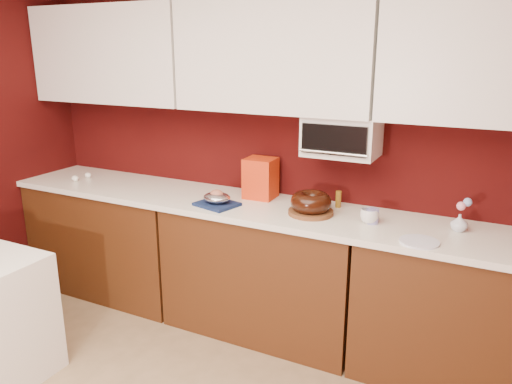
{
  "coord_description": "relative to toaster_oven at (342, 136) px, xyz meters",
  "views": [
    {
      "loc": [
        1.36,
        -0.87,
        1.9
      ],
      "look_at": [
        -0.01,
        1.84,
        1.02
      ],
      "focal_mm": 35.0,
      "sensor_mm": 36.0,
      "label": 1
    }
  ],
  "objects": [
    {
      "name": "wall_back",
      "position": [
        -0.45,
        0.15,
        -0.12
      ],
      "size": [
        4.0,
        0.02,
        2.5
      ],
      "primitive_type": "cube",
      "color": "#3A0908",
      "rests_on": "floor"
    },
    {
      "name": "base_cabinet_left",
      "position": [
        -1.78,
        -0.17,
        -0.95
      ],
      "size": [
        1.31,
        0.58,
        0.86
      ],
      "primitive_type": "cube",
      "color": "#46230E",
      "rests_on": "floor"
    },
    {
      "name": "base_cabinet_center",
      "position": [
        -0.45,
        -0.17,
        -0.95
      ],
      "size": [
        1.31,
        0.58,
        0.86
      ],
      "primitive_type": "cube",
      "color": "#46230E",
      "rests_on": "floor"
    },
    {
      "name": "base_cabinet_right",
      "position": [
        0.88,
        -0.17,
        -0.95
      ],
      "size": [
        1.31,
        0.58,
        0.86
      ],
      "primitive_type": "cube",
      "color": "#46230E",
      "rests_on": "floor"
    },
    {
      "name": "countertop",
      "position": [
        -0.45,
        -0.17,
        -0.49
      ],
      "size": [
        4.0,
        0.62,
        0.04
      ],
      "primitive_type": "cube",
      "color": "white",
      "rests_on": "base_cabinet_center"
    },
    {
      "name": "upper_cabinet_left",
      "position": [
        -1.78,
        -0.02,
        0.48
      ],
      "size": [
        1.31,
        0.33,
        0.7
      ],
      "primitive_type": "cube",
      "color": "white",
      "rests_on": "wall_back"
    },
    {
      "name": "upper_cabinet_center",
      "position": [
        -0.45,
        -0.02,
        0.48
      ],
      "size": [
        1.31,
        0.33,
        0.7
      ],
      "primitive_type": "cube",
      "color": "white",
      "rests_on": "wall_back"
    },
    {
      "name": "upper_cabinet_right",
      "position": [
        0.88,
        -0.02,
        0.48
      ],
      "size": [
        1.31,
        0.33,
        0.7
      ],
      "primitive_type": "cube",
      "color": "white",
      "rests_on": "wall_back"
    },
    {
      "name": "toaster_oven",
      "position": [
        0.0,
        0.0,
        0.0
      ],
      "size": [
        0.45,
        0.3,
        0.25
      ],
      "primitive_type": "cube",
      "color": "white",
      "rests_on": "upper_cabinet_center"
    },
    {
      "name": "toaster_oven_door",
      "position": [
        0.0,
        -0.16,
        0.0
      ],
      "size": [
        0.4,
        0.02,
        0.18
      ],
      "primitive_type": "cube",
      "color": "black",
      "rests_on": "toaster_oven"
    },
    {
      "name": "toaster_oven_handle",
      "position": [
        0.0,
        -0.18,
        -0.07
      ],
      "size": [
        0.42,
        0.02,
        0.02
      ],
      "primitive_type": "cylinder",
      "rotation": [
        0.0,
        1.57,
        0.0
      ],
      "color": "silver",
      "rests_on": "toaster_oven"
    },
    {
      "name": "cake_base",
      "position": [
        -0.12,
        -0.19,
        -0.46
      ],
      "size": [
        0.33,
        0.33,
        0.03
      ],
      "primitive_type": "cylinder",
      "rotation": [
        0.0,
        0.0,
        -0.2
      ],
      "color": "brown",
      "rests_on": "countertop"
    },
    {
      "name": "bundt_cake",
      "position": [
        -0.12,
        -0.19,
        -0.4
      ],
      "size": [
        0.26,
        0.26,
        0.1
      ],
      "primitive_type": "torus",
      "rotation": [
        0.0,
        0.0,
        0.03
      ],
      "color": "black",
      "rests_on": "cake_base"
    },
    {
      "name": "navy_towel",
      "position": [
        -0.74,
        -0.3,
        -0.47
      ],
      "size": [
        0.3,
        0.27,
        0.02
      ],
      "primitive_type": "cube",
      "rotation": [
        0.0,
        0.0,
        -0.25
      ],
      "color": "#122046",
      "rests_on": "countertop"
    },
    {
      "name": "foil_ham_nest",
      "position": [
        -0.74,
        -0.3,
        -0.42
      ],
      "size": [
        0.23,
        0.22,
        0.07
      ],
      "primitive_type": "ellipsoid",
      "rotation": [
        0.0,
        0.0,
        0.4
      ],
      "color": "silver",
      "rests_on": "navy_towel"
    },
    {
      "name": "roasted_ham",
      "position": [
        -0.74,
        -0.3,
        -0.4
      ],
      "size": [
        0.09,
        0.08,
        0.06
      ],
      "primitive_type": "ellipsoid",
      "rotation": [
        0.0,
        0.0,
        0.02
      ],
      "color": "#B36951",
      "rests_on": "foil_ham_nest"
    },
    {
      "name": "pandoro_box",
      "position": [
        -0.56,
        -0.0,
        -0.34
      ],
      "size": [
        0.21,
        0.19,
        0.28
      ],
      "primitive_type": "cube",
      "rotation": [
        0.0,
        0.0,
        0.03
      ],
      "color": "#B5120C",
      "rests_on": "countertop"
    },
    {
      "name": "dark_pan",
      "position": [
        -0.15,
        -0.06,
        -0.46
      ],
      "size": [
        0.25,
        0.25,
        0.04
      ],
      "primitive_type": "cylinder",
      "rotation": [
        0.0,
        0.0,
        0.23
      ],
      "color": "black",
      "rests_on": "countertop"
    },
    {
      "name": "coffee_mug",
      "position": [
        0.25,
        -0.18,
        -0.42
      ],
      "size": [
        0.11,
        0.11,
        0.11
      ],
      "primitive_type": "imported",
      "rotation": [
        0.0,
        0.0,
        0.21
      ],
      "color": "white",
      "rests_on": "countertop"
    },
    {
      "name": "blue_jar",
      "position": [
        0.26,
        -0.18,
        -0.43
      ],
      "size": [
        0.09,
        0.09,
        0.09
      ],
      "primitive_type": "cylinder",
      "rotation": [
        0.0,
        0.0,
        0.17
      ],
      "color": "#201C9B",
      "rests_on": "countertop"
    },
    {
      "name": "flower_vase",
      "position": [
        0.73,
        -0.09,
        -0.42
      ],
      "size": [
        0.1,
        0.1,
        0.11
      ],
      "primitive_type": "imported",
      "rotation": [
        0.0,
        0.0,
        -0.37
      ],
      "color": "silver",
      "rests_on": "countertop"
    },
    {
      "name": "flower_pink",
      "position": [
        0.73,
        -0.09,
        -0.33
      ],
      "size": [
        0.05,
        0.05,
        0.05
      ],
      "primitive_type": "sphere",
      "color": "pink",
      "rests_on": "flower_vase"
    },
    {
      "name": "flower_blue",
      "position": [
        0.76,
        -0.07,
        -0.3
      ],
      "size": [
        0.05,
        0.05,
        0.05
      ],
      "primitive_type": "sphere",
      "color": "#89A3DB",
      "rests_on": "flower_vase"
    },
    {
      "name": "china_plate",
      "position": [
        0.57,
        -0.37,
        -0.47
      ],
      "size": [
        0.26,
        0.26,
        0.01
      ],
      "primitive_type": "cylinder",
      "rotation": [
        0.0,
        0.0,
        -0.3
      ],
      "color": "white",
      "rests_on": "countertop"
    },
    {
      "name": "amber_bottle",
      "position": [
        -0.01,
        0.03,
        -0.42
      ],
      "size": [
        0.04,
        0.04,
        0.11
      ],
      "primitive_type": "cylinder",
      "rotation": [
        0.0,
        0.0,
        0.08
      ],
      "color": "#92671A",
      "rests_on": "countertop"
    },
    {
      "name": "egg_left",
      "position": [
        -2.04,
        -0.26,
        -0.45
      ],
      "size": [
        0.07,
        0.06,
        0.05
      ],
      "primitive_type": "ellipsoid",
      "rotation": [
        0.0,
        0.0,
        -0.4
      ],
      "color": "white",
      "rests_on": "countertop"
    },
    {
      "name": "egg_right",
      "position": [
        -2.03,
        -0.14,
        -0.45
      ],
      "size": [
        0.06,
        0.05,
        0.04
      ],
      "primitive_type": "ellipsoid",
      "rotation": [
        0.0,
        0.0,
        0.04
      ],
      "color": "white",
      "rests_on": "countertop"
    }
  ]
}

